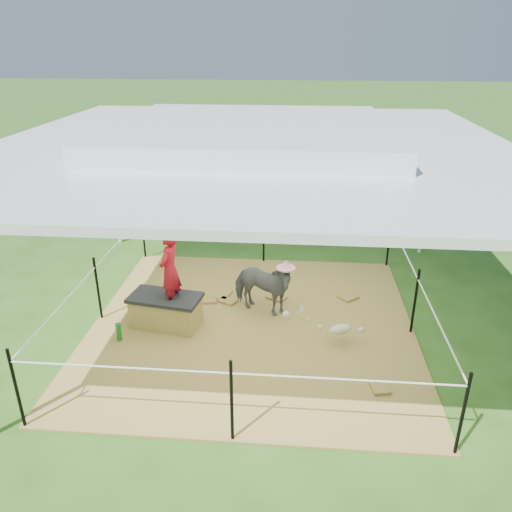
# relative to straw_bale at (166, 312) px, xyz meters

# --- Properties ---
(ground) EXTENTS (90.00, 90.00, 0.00)m
(ground) POSITION_rel_straw_bale_xyz_m (1.23, 0.12, -0.24)
(ground) COLOR #2D5919
(ground) RESTS_ON ground
(hay_patch) EXTENTS (4.60, 4.60, 0.03)m
(hay_patch) POSITION_rel_straw_bale_xyz_m (1.23, 0.12, -0.22)
(hay_patch) COLOR brown
(hay_patch) RESTS_ON ground
(canopy_tent) EXTENTS (6.30, 6.30, 2.90)m
(canopy_tent) POSITION_rel_straw_bale_xyz_m (1.23, 0.12, 2.45)
(canopy_tent) COLOR silver
(canopy_tent) RESTS_ON ground
(rope_fence) EXTENTS (4.54, 4.54, 1.00)m
(rope_fence) POSITION_rel_straw_bale_xyz_m (1.23, 0.12, 0.40)
(rope_fence) COLOR black
(rope_fence) RESTS_ON ground
(straw_bale) EXTENTS (1.01, 0.62, 0.42)m
(straw_bale) POSITION_rel_straw_bale_xyz_m (0.00, 0.00, 0.00)
(straw_bale) COLOR #AA8A3D
(straw_bale) RESTS_ON hay_patch
(dark_cloth) EXTENTS (1.08, 0.69, 0.05)m
(dark_cloth) POSITION_rel_straw_bale_xyz_m (0.00, 0.00, 0.24)
(dark_cloth) COLOR black
(dark_cloth) RESTS_ON straw_bale
(woman) EXTENTS (0.34, 0.45, 1.13)m
(woman) POSITION_rel_straw_bale_xyz_m (0.10, 0.00, 0.77)
(woman) COLOR #B41121
(woman) RESTS_ON straw_bale
(green_bottle) EXTENTS (0.08, 0.08, 0.26)m
(green_bottle) POSITION_rel_straw_bale_xyz_m (-0.55, -0.45, -0.08)
(green_bottle) COLOR #197422
(green_bottle) RESTS_ON hay_patch
(pony) EXTENTS (1.12, 0.82, 0.86)m
(pony) POSITION_rel_straw_bale_xyz_m (1.34, 0.47, 0.22)
(pony) COLOR #47474C
(pony) RESTS_ON hay_patch
(pink_hat) EXTENTS (0.27, 0.27, 0.12)m
(pink_hat) POSITION_rel_straw_bale_xyz_m (1.34, 0.47, 0.71)
(pink_hat) COLOR pink
(pink_hat) RESTS_ON pony
(foal) EXTENTS (1.00, 0.80, 0.49)m
(foal) POSITION_rel_straw_bale_xyz_m (2.46, -0.26, 0.04)
(foal) COLOR beige
(foal) RESTS_ON hay_patch
(trash_barrel) EXTENTS (0.63, 0.63, 0.92)m
(trash_barrel) POSITION_rel_straw_bale_xyz_m (5.55, 5.90, 0.22)
(trash_barrel) COLOR blue
(trash_barrel) RESTS_ON ground
(picnic_table_near) EXTENTS (2.23, 1.90, 0.79)m
(picnic_table_near) POSITION_rel_straw_bale_xyz_m (3.10, 8.42, 0.16)
(picnic_table_near) COLOR #543A1D
(picnic_table_near) RESTS_ON ground
(picnic_table_far) EXTENTS (2.27, 2.03, 0.78)m
(picnic_table_far) POSITION_rel_straw_bale_xyz_m (6.51, 9.73, 0.15)
(picnic_table_far) COLOR brown
(picnic_table_far) RESTS_ON ground
(distant_person) EXTENTS (0.59, 0.48, 1.13)m
(distant_person) POSITION_rel_straw_bale_xyz_m (3.52, 7.86, 0.32)
(distant_person) COLOR #337DC1
(distant_person) RESTS_ON ground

